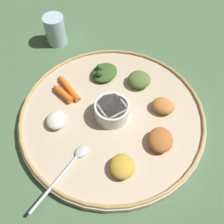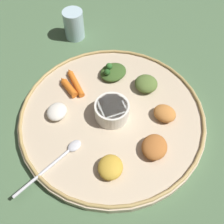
# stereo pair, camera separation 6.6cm
# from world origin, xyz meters

# --- Properties ---
(ground_plane) EXTENTS (2.40, 2.40, 0.00)m
(ground_plane) POSITION_xyz_m (0.00, 0.00, 0.00)
(ground_plane) COLOR #4C6B47
(platter) EXTENTS (0.45, 0.45, 0.02)m
(platter) POSITION_xyz_m (0.00, 0.00, 0.01)
(platter) COLOR #C6B293
(platter) RESTS_ON ground_plane
(platter_rim) EXTENTS (0.45, 0.45, 0.01)m
(platter_rim) POSITION_xyz_m (0.00, 0.00, 0.02)
(platter_rim) COLOR tan
(platter_rim) RESTS_ON platter
(center_bowl) EXTENTS (0.08, 0.08, 0.04)m
(center_bowl) POSITION_xyz_m (0.00, 0.00, 0.04)
(center_bowl) COLOR silver
(center_bowl) RESTS_ON platter
(spoon) EXTENTS (0.14, 0.14, 0.01)m
(spoon) POSITION_xyz_m (-0.11, -0.12, 0.02)
(spoon) COLOR silver
(spoon) RESTS_ON platter
(greens_pile) EXTENTS (0.10, 0.09, 0.03)m
(greens_pile) POSITION_xyz_m (-0.00, 0.13, 0.03)
(greens_pile) COLOR #385623
(greens_pile) RESTS_ON platter
(carrot_near_spoon) EXTENTS (0.06, 0.09, 0.02)m
(carrot_near_spoon) POSITION_xyz_m (-0.10, 0.10, 0.03)
(carrot_near_spoon) COLOR orange
(carrot_near_spoon) RESTS_ON platter
(carrot_outer) EXTENTS (0.06, 0.07, 0.02)m
(carrot_outer) POSITION_xyz_m (-0.11, 0.08, 0.03)
(carrot_outer) COLOR orange
(carrot_outer) RESTS_ON platter
(mound_collards) EXTENTS (0.08, 0.08, 0.03)m
(mound_collards) POSITION_xyz_m (0.09, 0.09, 0.03)
(mound_collards) COLOR #567033
(mound_collards) RESTS_ON platter
(mound_chickpea) EXTENTS (0.07, 0.08, 0.03)m
(mound_chickpea) POSITION_xyz_m (0.10, -0.09, 0.03)
(mound_chickpea) COLOR #B2662D
(mound_chickpea) RESTS_ON platter
(mound_rice_white) EXTENTS (0.06, 0.06, 0.02)m
(mound_rice_white) POSITION_xyz_m (-0.13, -0.00, 0.03)
(mound_rice_white) COLOR silver
(mound_rice_white) RESTS_ON platter
(mound_squash) EXTENTS (0.07, 0.07, 0.03)m
(mound_squash) POSITION_xyz_m (0.13, 0.00, 0.03)
(mound_squash) COLOR #C67A38
(mound_squash) RESTS_ON platter
(mound_lentil_yellow) EXTENTS (0.06, 0.06, 0.03)m
(mound_lentil_yellow) POSITION_xyz_m (0.00, -0.14, 0.03)
(mound_lentil_yellow) COLOR gold
(mound_lentil_yellow) RESTS_ON platter
(drinking_glass) EXTENTS (0.06, 0.06, 0.09)m
(drinking_glass) POSITION_xyz_m (-0.12, 0.31, 0.04)
(drinking_glass) COLOR silver
(drinking_glass) RESTS_ON ground_plane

